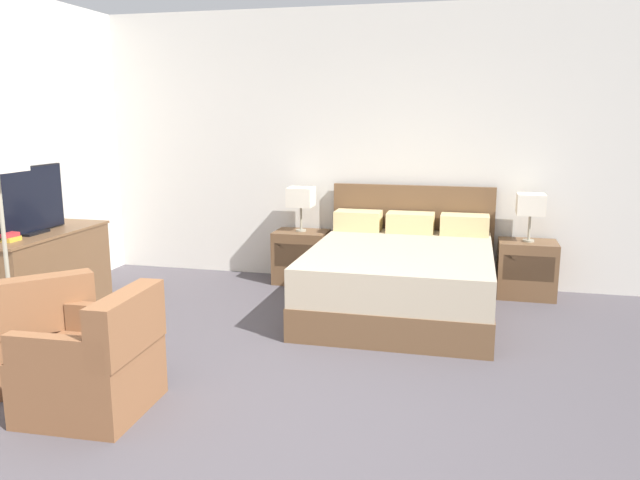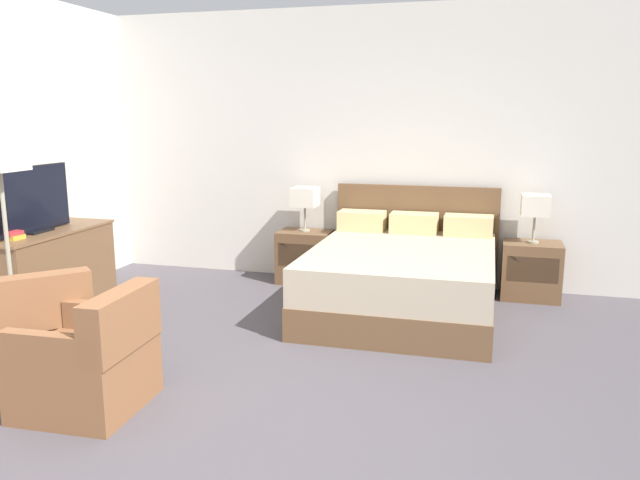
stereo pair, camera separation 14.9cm
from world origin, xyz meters
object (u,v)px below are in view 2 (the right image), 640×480
at_px(bed, 403,277).
at_px(tv, 33,200).
at_px(armchair_companion, 91,364).
at_px(book_blue_cover, 8,233).
at_px(nightstand_left, 305,257).
at_px(nightstand_right, 531,271).
at_px(book_red_cover, 11,237).
at_px(table_lamp_right, 535,206).
at_px(dresser, 47,269).
at_px(table_lamp_left, 305,198).
at_px(armchair_by_window, 36,334).

xyz_separation_m(bed, tv, (-3.15, -0.94, 0.72)).
relative_size(tv, armchair_companion, 1.16).
xyz_separation_m(bed, book_blue_cover, (-3.16, -1.26, 0.49)).
distance_m(nightstand_left, nightstand_right, 2.31).
xyz_separation_m(book_red_cover, armchair_companion, (1.56, -1.18, -0.49)).
xyz_separation_m(bed, armchair_companion, (-1.57, -2.44, -0.04)).
height_order(nightstand_left, table_lamp_right, table_lamp_right).
xyz_separation_m(table_lamp_right, dresser, (-4.31, -1.58, -0.53)).
relative_size(table_lamp_left, book_red_cover, 2.47).
distance_m(bed, dresser, 3.26).
height_order(nightstand_left, book_red_cover, book_red_cover).
height_order(book_blue_cover, armchair_by_window, book_blue_cover).
distance_m(bed, tv, 3.36).
bearing_deg(bed, tv, -163.43).
bearing_deg(tv, table_lamp_left, 40.07).
bearing_deg(nightstand_right, table_lamp_right, 90.00).
height_order(nightstand_right, dresser, dresser).
xyz_separation_m(table_lamp_left, dresser, (-2.00, -1.58, -0.53)).
relative_size(dresser, tv, 1.56).
bearing_deg(table_lamp_right, book_blue_cover, -155.09).
bearing_deg(armchair_companion, bed, 57.14).
bearing_deg(book_red_cover, dresser, 92.21).
xyz_separation_m(dresser, armchair_by_window, (0.89, -1.24, -0.10)).
relative_size(bed, table_lamp_left, 4.32).
relative_size(dresser, book_blue_cover, 6.56).
bearing_deg(nightstand_left, table_lamp_right, 0.04).
bearing_deg(book_blue_cover, table_lamp_right, 24.91).
distance_m(bed, nightstand_right, 1.37).
bearing_deg(nightstand_left, armchair_by_window, -111.44).
height_order(nightstand_right, table_lamp_right, table_lamp_right).
bearing_deg(table_lamp_left, dresser, -141.67).
relative_size(nightstand_right, table_lamp_right, 1.19).
bearing_deg(table_lamp_left, book_red_cover, -134.68).
bearing_deg(table_lamp_right, dresser, -159.89).
distance_m(tv, book_red_cover, 0.42).
height_order(table_lamp_left, tv, tv).
distance_m(nightstand_left, book_red_cover, 2.86).
bearing_deg(book_red_cover, table_lamp_left, 45.32).
height_order(bed, table_lamp_right, bed).
relative_size(dresser, armchair_companion, 1.81).
bearing_deg(book_red_cover, tv, 92.44).
relative_size(table_lamp_left, dresser, 0.34).
height_order(nightstand_left, book_blue_cover, book_blue_cover).
distance_m(nightstand_right, book_red_cover, 4.76).
xyz_separation_m(nightstand_right, dresser, (-4.31, -1.58, 0.11)).
height_order(table_lamp_right, book_red_cover, table_lamp_right).
xyz_separation_m(nightstand_left, book_blue_cover, (-2.00, -2.00, 0.53)).
xyz_separation_m(dresser, book_red_cover, (0.02, -0.42, 0.38)).
bearing_deg(armchair_companion, armchair_by_window, 152.51).
bearing_deg(tv, armchair_companion, -43.61).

